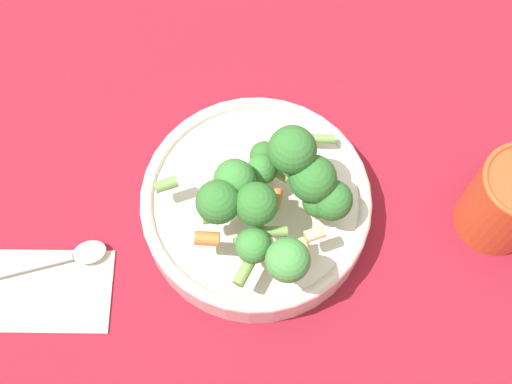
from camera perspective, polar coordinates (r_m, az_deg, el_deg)
The scene contains 6 objects.
ground_plane at distance 0.79m, azimuth 0.00°, elevation -1.78°, with size 3.00×3.00×0.00m, color maroon.
bowl at distance 0.76m, azimuth 0.00°, elevation -1.05°, with size 0.24×0.24×0.05m.
pasta_salad at distance 0.68m, azimuth 1.63°, elevation -0.23°, with size 0.19×0.18×0.10m.
cup at distance 0.77m, azimuth 19.53°, elevation -0.64°, with size 0.08×0.08×0.11m.
napkin at distance 0.79m, azimuth -16.43°, elevation -7.56°, with size 0.16×0.16×0.01m.
spoon at distance 0.78m, azimuth -15.34°, elevation -5.21°, with size 0.15×0.09×0.01m.
Camera 1 is at (0.19, 0.21, 0.73)m, focal length 50.00 mm.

